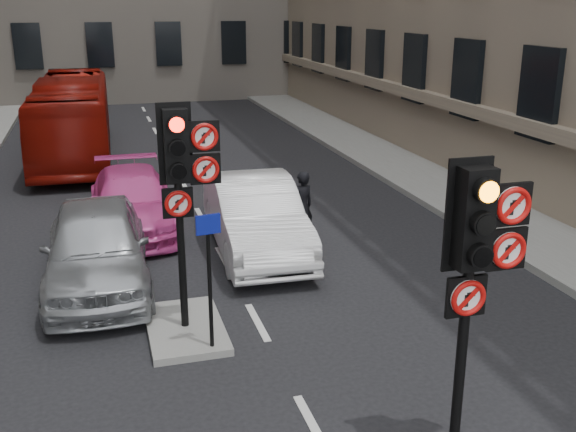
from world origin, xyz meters
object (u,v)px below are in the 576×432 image
car_white (255,216)px  info_sign (209,263)px  signal_far (183,169)px  motorcyclist (302,207)px  signal_near (478,251)px  bus_red (73,118)px  motorcycle (271,244)px  car_pink (133,201)px  car_silver (96,247)px

car_white → info_sign: (-1.65, -4.12, 0.69)m
signal_far → motorcyclist: (3.01, 3.65, -1.91)m
signal_near → motorcyclist: bearing=87.0°
car_white → motorcyclist: (1.14, 0.34, 0.01)m
car_white → signal_far: bearing=-117.1°
bus_red → motorcycle: bearing=-69.9°
motorcycle → bus_red: bearing=114.8°
bus_red → motorcyclist: bus_red is taller
bus_red → car_pink: bearing=-79.0°
motorcyclist → info_sign: info_sign is taller
bus_red → car_silver: bearing=-85.8°
motorcyclist → info_sign: 5.31m
signal_far → motorcycle: bearing=50.0°
car_pink → motorcycle: car_pink is taller
car_pink → motorcyclist: size_ratio=2.91×
signal_near → car_silver: size_ratio=0.77×
signal_far → info_sign: bearing=-75.2°
car_white → car_silver: bearing=-160.2°
car_pink → bus_red: bearing=99.6°
motorcycle → motorcyclist: size_ratio=1.00×
car_pink → bus_red: bus_red is taller
signal_near → car_pink: bearing=108.1°
car_white → bus_red: bearing=112.2°
signal_far → car_white: 4.26m
motorcycle → motorcyclist: bearing=57.6°
bus_red → motorcycle: bus_red is taller
car_white → bus_red: size_ratio=0.49×
car_white → bus_red: 11.23m
car_pink → motorcycle: size_ratio=2.90×
car_white → motorcyclist: motorcyclist is taller
motorcycle → car_white: bearing=101.4°
signal_far → info_sign: size_ratio=1.70×
signal_far → signal_near: bearing=-57.0°
signal_near → car_pink: (-3.13, 9.56, -1.91)m
motorcycle → info_sign: bearing=-112.8°
car_silver → car_white: (3.25, 1.02, -0.00)m
signal_far → car_pink: signal_far is taller
car_white → car_pink: car_white is taller
car_pink → car_white: bearing=-43.2°
signal_near → motorcycle: 6.70m
car_silver → motorcycle: 3.36m
car_silver → motorcyclist: 4.60m
signal_near → car_silver: bearing=122.4°
car_pink → motorcyclist: (3.54, -1.92, 0.12)m
signal_far → motorcycle: signal_far is taller
car_silver → car_white: car_silver is taller
car_pink → signal_near: bearing=-71.8°
car_silver → car_white: 3.41m
car_silver → info_sign: 3.56m
signal_near → bus_red: bearing=104.2°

